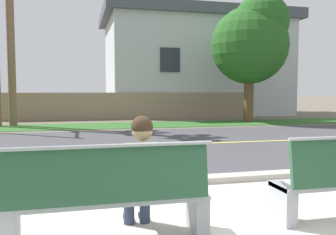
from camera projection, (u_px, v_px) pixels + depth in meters
ground_plane at (136, 139)px, 11.31m from camera, size 140.00×140.00×0.00m
sidewalk_pavement at (242, 228)px, 3.95m from camera, size 44.00×3.60×0.01m
curb_edge at (189, 181)px, 5.84m from camera, size 44.00×0.30×0.11m
street_asphalt at (144, 146)px, 9.86m from camera, size 52.00×8.00×0.01m
road_centre_line at (144, 146)px, 9.86m from camera, size 48.00×0.14×0.01m
far_verge_grass at (120, 125)px, 15.56m from camera, size 48.00×2.80×0.02m
bench_left at (109, 197)px, 3.54m from camera, size 2.00×0.48×1.01m
seated_person_olive at (141, 170)px, 3.77m from camera, size 0.52×0.68×1.25m
shade_tree_left at (252, 40)px, 16.99m from camera, size 3.63×3.63×5.99m
garden_wall at (131, 106)px, 19.23m from camera, size 13.00×0.36×1.40m
house_across_street at (194, 64)px, 23.22m from camera, size 11.67×6.91×6.34m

